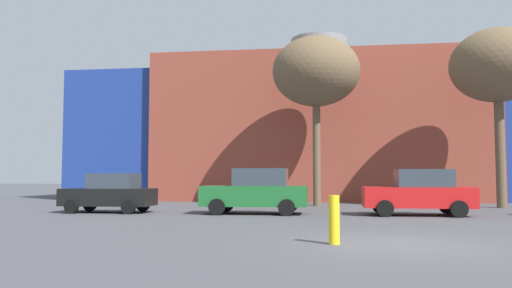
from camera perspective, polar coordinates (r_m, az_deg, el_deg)
The scene contains 8 objects.
ground_plane at distance 12.03m, azimuth 15.84°, elevation -10.71°, with size 200.00×200.00×0.00m, color #47474C.
building_backdrop at distance 36.22m, azimuth 7.15°, elevation 1.20°, with size 33.19×11.24×11.34m.
parked_car_0 at distance 22.52m, azimuth -16.05°, elevation -5.31°, with size 3.81×1.87×1.65m.
parked_car_1 at distance 20.82m, azimuth 0.03°, elevation -5.32°, with size 4.27×2.09×1.85m.
parked_car_2 at distance 20.96m, azimuth 17.78°, elevation -5.19°, with size 4.16×2.04×1.80m.
bare_tree_0 at distance 27.52m, azimuth 6.75°, elevation 7.98°, with size 4.65×4.65×8.98m.
bare_tree_1 at distance 28.20m, azimuth 25.44°, elevation 7.86°, with size 4.59×4.59×8.89m.
bollard_yellow_0 at distance 11.59m, azimuth 8.75°, elevation -8.38°, with size 0.24×0.24×1.08m, color yellow.
Camera 1 is at (-1.67, -11.82, 1.49)m, focal length 35.70 mm.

